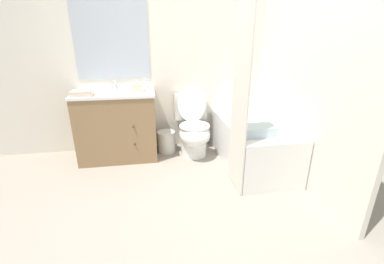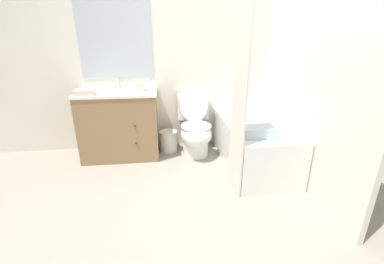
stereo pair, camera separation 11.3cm
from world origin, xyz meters
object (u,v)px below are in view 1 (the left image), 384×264
Objects in this scene: toilet at (193,129)px; bath_towel_folded at (258,131)px; vanity_cabinet at (118,125)px; sink_faucet at (116,86)px; bathtub at (251,142)px; tissue_box at (137,87)px; soap_dispenser at (146,86)px; wastebasket at (166,142)px; hand_towel_folded at (82,93)px.

toilet reaches higher than bath_towel_folded.
sink_faucet reaches higher than vanity_cabinet.
vanity_cabinet is 0.96m from toilet.
toilet is 0.74m from bathtub.
tissue_box is 0.97× the size of soap_dispenser.
toilet is 0.42m from wastebasket.
tissue_box is 1.51m from bath_towel_folded.
hand_towel_folded reaches higher than bathtub.
sink_faucet is 1.85m from bath_towel_folded.
toilet is 1.39m from hand_towel_folded.
sink_faucet is 0.50× the size of wastebasket.
sink_faucet and tissue_box have the same top height.
vanity_cabinet reaches higher than bath_towel_folded.
sink_faucet is at bearing 140.93° from tissue_box.
toilet is (0.95, -0.28, -0.54)m from sink_faucet.
toilet is 0.88m from tissue_box.
bathtub is 1.45m from soap_dispenser.
bath_towel_folded is at bearing -34.92° from tissue_box.
wastebasket is at bearing 13.42° from hand_towel_folded.
tissue_box reaches higher than wastebasket.
vanity_cabinet is at bearing -90.00° from sink_faucet.
sink_faucet is at bearing 166.35° from wastebasket.
sink_faucet is 1.00× the size of soap_dispenser.
toilet is 3.85× the size of hand_towel_folded.
vanity_cabinet is 0.49m from sink_faucet.
bath_towel_folded is (1.49, -0.87, 0.15)m from vanity_cabinet.
sink_faucet reaches higher than toilet.
soap_dispenser is (-1.22, 0.44, 0.64)m from bathtub.
soap_dispenser is (-0.22, -0.04, 0.77)m from wastebasket.
sink_faucet reaches higher than hand_towel_folded.
wastebasket is 0.83m from tissue_box.
bathtub is at bearing -19.67° from soap_dispenser.
hand_towel_folded is 1.96m from bath_towel_folded.
soap_dispenser is at bearing 1.45° from vanity_cabinet.
hand_towel_folded reaches higher than bath_towel_folded.
hand_towel_folded is (-1.93, 0.26, 0.61)m from bathtub.
toilet is at bearing -4.72° from vanity_cabinet.
tissue_box reaches higher than bathtub.
sink_faucet is 0.43× the size of bath_towel_folded.
bath_towel_folded is (0.88, -0.92, 0.44)m from wastebasket.
toilet is 0.80m from soap_dispenser.
toilet is 3.08× the size of wastebasket.
bathtub is at bearing -16.89° from tissue_box.
soap_dispenser is at bearing -168.96° from wastebasket.
tissue_box is at bearing 13.78° from hand_towel_folded.
vanity_cabinet is at bearing 165.12° from bathtub.
tissue_box is at bearing -4.65° from vanity_cabinet.
bathtub is 1.12m from wastebasket.
sink_faucet is 0.10× the size of bathtub.
bath_towel_folded is (1.81, -0.70, -0.30)m from hand_towel_folded.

